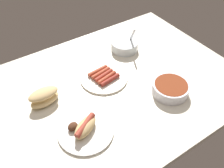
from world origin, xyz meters
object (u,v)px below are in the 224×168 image
bread_stack (44,97)px  plate_sausages (104,77)px  plate_hotdog_assembled (85,129)px  bowl_coleslaw (124,45)px  bowl_chili (171,88)px

bread_stack → plate_sausages: size_ratio=0.61×
plate_hotdog_assembled → bread_stack: bearing=106.9°
bowl_coleslaw → plate_hotdog_assembled: 58.46cm
plate_sausages → bowl_chili: bowl_chili is taller
bowl_chili → plate_hotdog_assembled: bearing=176.5°
bread_stack → bowl_coleslaw: bearing=13.9°
bread_stack → bowl_chili: size_ratio=0.85×
bowl_coleslaw → bread_stack: bearing=-166.1°
bread_stack → plate_hotdog_assembled: (7.16, -23.52, -1.80)cm
bowl_coleslaw → bowl_chili: bearing=-93.2°
plate_sausages → bowl_coleslaw: size_ratio=1.54×
bowl_chili → bowl_coleslaw: 39.28cm
plate_sausages → bowl_coleslaw: (22.54, 14.09, 1.92)cm
bowl_chili → plate_hotdog_assembled: 43.46cm
bread_stack → bowl_chili: 56.90cm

